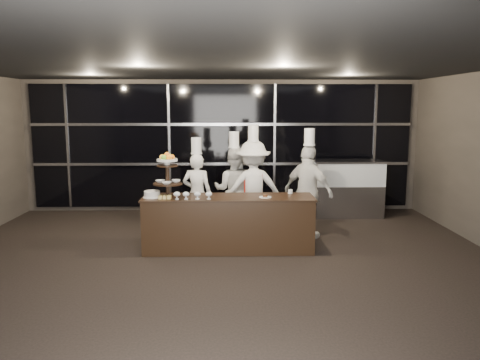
{
  "coord_description": "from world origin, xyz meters",
  "views": [
    {
      "loc": [
        0.17,
        -5.75,
        2.39
      ],
      "look_at": [
        0.35,
        2.17,
        1.15
      ],
      "focal_mm": 35.0,
      "sensor_mm": 36.0,
      "label": 1
    }
  ],
  "objects_px": {
    "chef_a": "(197,193)",
    "chef_d": "(308,191)",
    "display_stand": "(167,172)",
    "layer_cake": "(152,194)",
    "chef_c": "(253,188)",
    "display_case": "(348,185)",
    "chef_b": "(234,189)",
    "buffet_counter": "(228,223)"
  },
  "relations": [
    {
      "from": "display_stand",
      "to": "layer_cake",
      "type": "height_order",
      "value": "display_stand"
    },
    {
      "from": "buffet_counter",
      "to": "chef_b",
      "type": "bearing_deg",
      "value": 84.93
    },
    {
      "from": "buffet_counter",
      "to": "chef_b",
      "type": "relative_size",
      "value": 1.47
    },
    {
      "from": "buffet_counter",
      "to": "chef_a",
      "type": "xyz_separation_m",
      "value": [
        -0.59,
        1.02,
        0.34
      ]
    },
    {
      "from": "layer_cake",
      "to": "display_case",
      "type": "height_order",
      "value": "display_case"
    },
    {
      "from": "display_stand",
      "to": "chef_c",
      "type": "distance_m",
      "value": 1.82
    },
    {
      "from": "chef_a",
      "to": "chef_c",
      "type": "relative_size",
      "value": 0.89
    },
    {
      "from": "display_stand",
      "to": "chef_d",
      "type": "height_order",
      "value": "chef_d"
    },
    {
      "from": "chef_a",
      "to": "chef_d",
      "type": "distance_m",
      "value": 2.07
    },
    {
      "from": "display_stand",
      "to": "chef_b",
      "type": "relative_size",
      "value": 0.39
    },
    {
      "from": "display_stand",
      "to": "chef_a",
      "type": "bearing_deg",
      "value": 68.09
    },
    {
      "from": "chef_b",
      "to": "chef_d",
      "type": "relative_size",
      "value": 0.96
    },
    {
      "from": "display_stand",
      "to": "display_case",
      "type": "distance_m",
      "value": 4.4
    },
    {
      "from": "layer_cake",
      "to": "chef_b",
      "type": "distance_m",
      "value": 1.85
    },
    {
      "from": "chef_a",
      "to": "chef_c",
      "type": "distance_m",
      "value": 1.05
    },
    {
      "from": "display_stand",
      "to": "layer_cake",
      "type": "xyz_separation_m",
      "value": [
        -0.25,
        -0.05,
        -0.37
      ]
    },
    {
      "from": "buffet_counter",
      "to": "chef_a",
      "type": "distance_m",
      "value": 1.23
    },
    {
      "from": "layer_cake",
      "to": "chef_d",
      "type": "bearing_deg",
      "value": 15.63
    },
    {
      "from": "display_stand",
      "to": "chef_b",
      "type": "height_order",
      "value": "chef_b"
    },
    {
      "from": "display_case",
      "to": "chef_c",
      "type": "height_order",
      "value": "chef_c"
    },
    {
      "from": "display_stand",
      "to": "chef_c",
      "type": "relative_size",
      "value": 0.36
    },
    {
      "from": "layer_cake",
      "to": "chef_b",
      "type": "height_order",
      "value": "chef_b"
    },
    {
      "from": "buffet_counter",
      "to": "display_stand",
      "type": "relative_size",
      "value": 3.81
    },
    {
      "from": "chef_c",
      "to": "chef_b",
      "type": "bearing_deg",
      "value": 149.5
    },
    {
      "from": "display_stand",
      "to": "layer_cake",
      "type": "relative_size",
      "value": 2.48
    },
    {
      "from": "buffet_counter",
      "to": "chef_d",
      "type": "bearing_deg",
      "value": 25.97
    },
    {
      "from": "layer_cake",
      "to": "chef_c",
      "type": "relative_size",
      "value": 0.15
    },
    {
      "from": "layer_cake",
      "to": "display_case",
      "type": "bearing_deg",
      "value": 32.67
    },
    {
      "from": "display_case",
      "to": "chef_c",
      "type": "distance_m",
      "value": 2.6
    },
    {
      "from": "layer_cake",
      "to": "chef_a",
      "type": "relative_size",
      "value": 0.16
    },
    {
      "from": "display_case",
      "to": "chef_b",
      "type": "xyz_separation_m",
      "value": [
        -2.51,
        -1.23,
        0.14
      ]
    },
    {
      "from": "buffet_counter",
      "to": "layer_cake",
      "type": "xyz_separation_m",
      "value": [
        -1.25,
        -0.05,
        0.51
      ]
    },
    {
      "from": "layer_cake",
      "to": "display_case",
      "type": "distance_m",
      "value": 4.6
    },
    {
      "from": "layer_cake",
      "to": "chef_b",
      "type": "bearing_deg",
      "value": 42.49
    },
    {
      "from": "buffet_counter",
      "to": "layer_cake",
      "type": "relative_size",
      "value": 9.47
    },
    {
      "from": "chef_c",
      "to": "display_case",
      "type": "bearing_deg",
      "value": 33.77
    },
    {
      "from": "display_case",
      "to": "chef_a",
      "type": "relative_size",
      "value": 0.81
    },
    {
      "from": "chef_c",
      "to": "chef_d",
      "type": "bearing_deg",
      "value": -15.84
    },
    {
      "from": "display_stand",
      "to": "chef_d",
      "type": "bearing_deg",
      "value": 16.09
    },
    {
      "from": "layer_cake",
      "to": "chef_d",
      "type": "relative_size",
      "value": 0.15
    },
    {
      "from": "layer_cake",
      "to": "buffet_counter",
      "type": "bearing_deg",
      "value": 2.28
    },
    {
      "from": "buffet_counter",
      "to": "display_case",
      "type": "xyz_separation_m",
      "value": [
        2.61,
        2.43,
        0.22
      ]
    }
  ]
}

